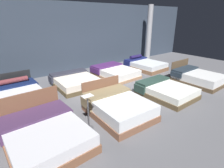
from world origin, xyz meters
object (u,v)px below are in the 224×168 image
Objects in this scene: bed_2 at (166,90)px; bed_6 at (115,72)px; bed_5 at (75,81)px; bed_0 at (44,134)px; bed_7 at (145,65)px; bed_3 at (197,78)px; bed_1 at (118,107)px; support_pillar at (149,34)px; price_sign at (88,116)px; bed_4 at (18,94)px.

bed_6 is (-0.05, 2.99, 0.01)m from bed_2.
bed_2 is 2.99m from bed_6.
bed_2 is at bearing -51.59° from bed_5.
bed_0 reaches higher than bed_6.
bed_7 is at bearing 54.10° from bed_2.
bed_0 reaches higher than bed_3.
support_pillar is at bearing 37.03° from bed_1.
bed_5 is (0.08, 2.95, -0.06)m from bed_1.
bed_3 is at bearing 0.49° from price_sign.
support_pillar is at bearing 15.33° from bed_6.
bed_7 is at bearing 91.83° from bed_3.
bed_1 is 4.53m from bed_3.
bed_0 is 6.69m from bed_3.
bed_2 is at bearing -2.79° from bed_0.
support_pillar is (8.21, 1.28, 1.53)m from bed_4.
bed_4 is (-2.15, 2.95, -0.05)m from bed_1.
bed_5 is at bearing 177.02° from bed_6.
bed_6 is (2.16, 0.01, 0.01)m from bed_5.
bed_0 is 7.19m from bed_7.
bed_7 reaches higher than bed_2.
bed_7 is (2.19, -0.01, 0.01)m from bed_6.
bed_3 is (6.69, -0.08, 0.00)m from bed_0.
bed_3 is 2.98m from bed_7.
bed_4 is at bearing 176.93° from bed_6.
bed_1 is 2.29m from bed_2.
bed_4 is 0.97× the size of bed_7.
bed_2 is 3.35m from price_sign.
bed_5 is at bearing 90.68° from bed_1.
bed_3 is at bearing -31.98° from bed_5.
bed_7 is at bearing 35.79° from bed_1.
bed_0 reaches higher than price_sign.
bed_3 reaches higher than bed_5.
bed_4 is at bearing 155.62° from bed_3.
bed_0 is 1.10× the size of bed_3.
bed_2 is at bearing 1.25° from bed_1.
bed_4 is (0.01, 2.91, -0.03)m from bed_0.
bed_7 is (4.42, 2.94, -0.04)m from bed_1.
bed_1 is 1.02× the size of bed_5.
bed_1 reaches higher than bed_4.
bed_7 is at bearing 1.77° from bed_5.
bed_2 is at bearing -128.37° from bed_7.
bed_6 is at bearing 42.71° from price_sign.
price_sign reaches higher than bed_2.
bed_4 is 0.58× the size of support_pillar.
bed_1 is at bearing -2.88° from bed_0.
price_sign reaches higher than bed_4.
support_pillar reaches higher than bed_4.
bed_3 is at bearing -25.41° from bed_4.
bed_6 is at bearing 176.99° from bed_7.
bed_3 is 0.93× the size of bed_7.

